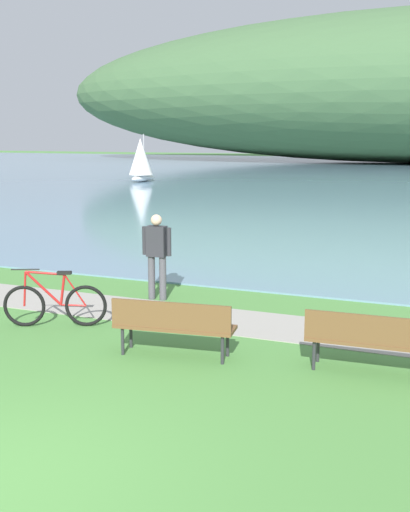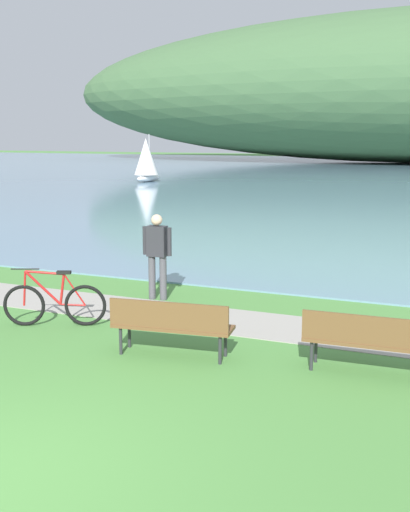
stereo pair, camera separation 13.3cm
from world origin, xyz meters
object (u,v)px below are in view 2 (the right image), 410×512
Objects in this scene: park_bench_further_along at (370,339)px; sailboat_toward_hillside at (146,159)px; bicycle_leaning_near_bench at (54,303)px; park_bench_near_camera at (171,323)px; person_at_shoreline at (157,251)px.

park_bench_further_along is 35.83m from sailboat_toward_hillside.
bicycle_leaning_near_bench is 0.51× the size of sailboat_toward_hillside.
park_bench_near_camera is 1.12× the size of bicycle_leaning_near_bench.
sailboat_toward_hillside is at bearing 122.68° from park_bench_further_along.
person_at_shoreline reaches higher than park_bench_further_along.
sailboat_toward_hillside reaches higher than park_bench_further_along.
sailboat_toward_hillside is (-19.34, 30.14, 1.04)m from park_bench_further_along.
park_bench_further_along is at bearing -2.51° from bicycle_leaning_near_bench.
park_bench_near_camera is 2.82m from park_bench_further_along.
bicycle_leaning_near_bench is (-2.52, 0.63, -0.12)m from park_bench_near_camera.
park_bench_near_camera is 1.01× the size of park_bench_further_along.
bicycle_leaning_near_bench is 33.06m from sailboat_toward_hillside.
park_bench_further_along is 1.06× the size of person_at_shoreline.
park_bench_near_camera is at bearing -59.76° from person_at_shoreline.
bicycle_leaning_near_bench is at bearing -110.30° from person_at_shoreline.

